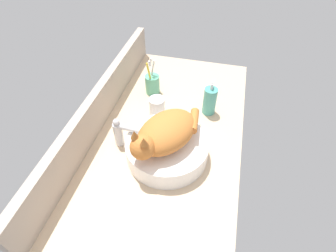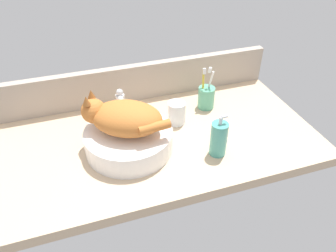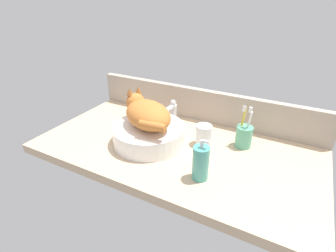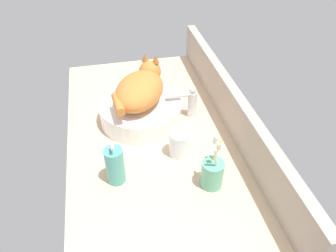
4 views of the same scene
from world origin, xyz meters
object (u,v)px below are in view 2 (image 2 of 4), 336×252
Objects in this scene: cat at (123,117)px; sink_basin at (129,140)px; water_glass at (177,114)px; toothbrush_cup at (206,97)px; faucet at (121,104)px; soap_dispenser at (219,139)px.

sink_basin is at bearing -26.13° from cat.
toothbrush_cup is at bearing 23.11° from water_glass.
faucet is at bearing 155.96° from water_glass.
faucet is at bearing 81.91° from cat.
cat reaches higher than water_glass.
cat is 1.84× the size of soap_dispenser.
sink_basin is 1.70× the size of toothbrush_cup.
water_glass is (23.17, 9.47, -9.75)cm from cat.
sink_basin is 1.05× the size of cat.
water_glass is at bearing -156.89° from toothbrush_cup.
soap_dispenser reaches higher than faucet.
soap_dispenser is at bearing -22.87° from sink_basin.
toothbrush_cup reaches higher than faucet.
soap_dispenser reaches higher than sink_basin.
soap_dispenser is at bearing -23.00° from cat.
soap_dispenser is (29.56, -12.47, 2.55)cm from sink_basin.
water_glass is (20.52, -9.15, -3.12)cm from faucet.
sink_basin is 32.18cm from soap_dispenser.
sink_basin is 19.55cm from faucet.
toothbrush_cup is (39.01, 16.23, -8.85)cm from cat.
cat is at bearing 153.87° from sink_basin.
faucet is 0.83× the size of soap_dispenser.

